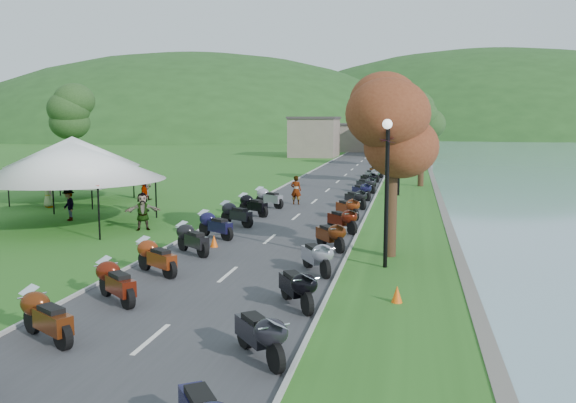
# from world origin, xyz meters

# --- Properties ---
(road) EXTENTS (7.00, 120.00, 0.02)m
(road) POSITION_xyz_m (0.00, 40.00, 0.01)
(road) COLOR #39393C
(road) RESTS_ON ground
(hills_backdrop) EXTENTS (360.00, 120.00, 76.00)m
(hills_backdrop) POSITION_xyz_m (0.00, 200.00, 0.00)
(hills_backdrop) COLOR #285621
(hills_backdrop) RESTS_ON ground
(far_building) EXTENTS (18.00, 16.00, 5.00)m
(far_building) POSITION_xyz_m (-2.00, 85.00, 2.50)
(far_building) COLOR gray
(far_building) RESTS_ON ground
(moto_row_left) EXTENTS (2.60, 36.28, 1.10)m
(moto_row_left) POSITION_xyz_m (-2.20, 14.03, 0.55)
(moto_row_left) COLOR #331411
(moto_row_left) RESTS_ON ground
(moto_row_right) EXTENTS (2.60, 47.13, 1.10)m
(moto_row_right) POSITION_xyz_m (2.74, 28.01, 0.55)
(moto_row_right) COLOR #331411
(moto_row_right) RESTS_ON ground
(vendor_tent_main) EXTENTS (5.85, 5.85, 4.00)m
(vendor_tent_main) POSITION_xyz_m (-9.94, 23.45, 2.00)
(vendor_tent_main) COLOR white
(vendor_tent_main) RESTS_ON ground
(vendor_tent_side) EXTENTS (5.26, 5.26, 4.00)m
(vendor_tent_side) POSITION_xyz_m (-14.37, 31.01, 2.00)
(vendor_tent_side) COLOR white
(vendor_tent_side) RESTS_ON ground
(tree_lakeside) EXTENTS (2.82, 2.82, 7.83)m
(tree_lakeside) POSITION_xyz_m (5.10, 19.79, 3.91)
(tree_lakeside) COLOR #2D5222
(tree_lakeside) RESTS_ON ground
(pedestrian_b) EXTENTS (0.89, 0.58, 1.72)m
(pedestrian_b) POSITION_xyz_m (-10.51, 32.79, 0.00)
(pedestrian_b) COLOR slate
(pedestrian_b) RESTS_ON ground
(pedestrian_c) EXTENTS (1.08, 1.00, 1.62)m
(pedestrian_c) POSITION_xyz_m (-10.93, 24.67, 0.00)
(pedestrian_c) COLOR slate
(pedestrian_c) RESTS_ON ground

